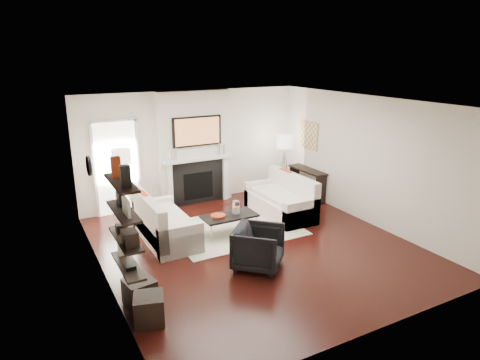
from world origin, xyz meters
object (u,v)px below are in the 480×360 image
armchair (258,245)px  lamp_right_shade (285,142)px  coffee_table (229,216)px  loveseat_left_base (166,230)px  ottoman_near (140,292)px  loveseat_right_base (280,206)px  lamp_left_shade (121,156)px

armchair → lamp_right_shade: lamp_right_shade is taller
coffee_table → lamp_right_shade: (2.24, 1.40, 1.05)m
loveseat_left_base → ottoman_near: (-1.08, -1.99, -0.01)m
loveseat_right_base → coffee_table: (-1.49, -0.43, 0.19)m
coffee_table → armchair: bearing=-97.1°
lamp_left_shade → lamp_right_shade: bearing=-4.7°
loveseat_left_base → lamp_right_shade: 3.80m
loveseat_right_base → lamp_left_shade: size_ratio=4.50×
lamp_left_shade → ottoman_near: (-0.62, -3.36, -1.25)m
lamp_right_shade → ottoman_near: 5.59m
loveseat_left_base → lamp_right_shade: bearing=16.9°
loveseat_left_base → loveseat_right_base: bearing=1.6°
coffee_table → loveseat_left_base: bearing=163.4°
loveseat_right_base → ottoman_near: (-3.77, -2.07, -0.01)m
loveseat_right_base → ottoman_near: size_ratio=4.50×
armchair → coffee_table: bearing=36.6°
loveseat_right_base → armchair: armchair is taller
ottoman_near → armchair: bearing=5.1°
loveseat_left_base → armchair: size_ratio=2.25×
armchair → ottoman_near: bearing=138.8°
loveseat_right_base → loveseat_left_base: bearing=-178.4°
armchair → ottoman_near: (-2.10, -0.19, -0.20)m
loveseat_right_base → lamp_left_shade: lamp_left_shade is taller
loveseat_left_base → armchair: bearing=-60.5°
loveseat_left_base → loveseat_right_base: same height
loveseat_left_base → lamp_left_shade: bearing=108.6°
coffee_table → lamp_right_shade: size_ratio=2.75×
loveseat_left_base → armchair: (1.02, -1.81, 0.19)m
loveseat_right_base → coffee_table: bearing=-163.8°
loveseat_left_base → lamp_left_shade: lamp_left_shade is taller
lamp_left_shade → loveseat_left_base: bearing=-71.4°
lamp_left_shade → lamp_right_shade: same height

